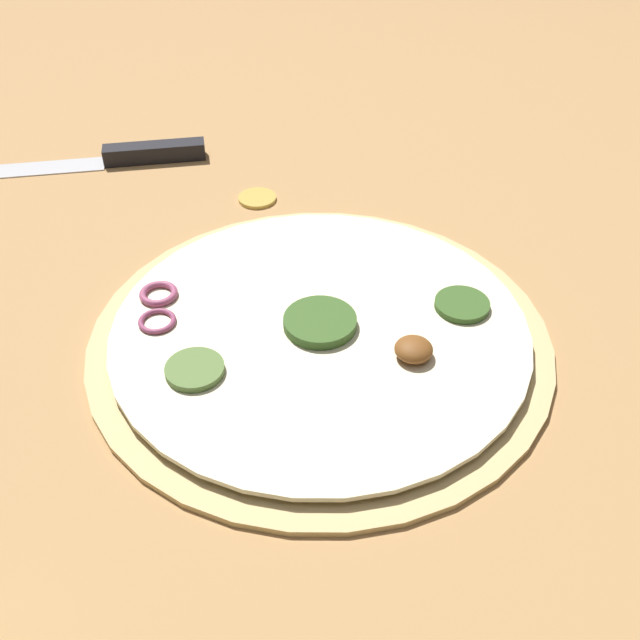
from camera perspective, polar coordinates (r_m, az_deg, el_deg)
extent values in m
plane|color=tan|center=(0.57, 0.00, -1.53)|extent=(3.00, 3.00, 0.00)
cylinder|color=#D6B77A|center=(0.57, 0.00, -1.16)|extent=(0.35, 0.35, 0.01)
cylinder|color=#EFE5C1|center=(0.56, 0.00, -0.63)|extent=(0.31, 0.31, 0.00)
cylinder|color=#385B23|center=(0.56, -0.10, -0.07)|extent=(0.05, 0.05, 0.01)
cylinder|color=#567538|center=(0.53, -9.52, -3.74)|extent=(0.04, 0.04, 0.01)
cylinder|color=#385B23|center=(0.59, 10.77, 1.16)|extent=(0.04, 0.04, 0.01)
torus|color=#A34C70|center=(0.60, -12.20, 1.98)|extent=(0.03, 0.03, 0.01)
ellipsoid|color=brown|center=(0.53, 7.15, -2.23)|extent=(0.03, 0.03, 0.01)
torus|color=#934266|center=(0.57, -12.30, -0.08)|extent=(0.03, 0.03, 0.00)
cube|color=black|center=(0.82, -12.49, 12.37)|extent=(0.03, 0.11, 0.02)
cylinder|color=gold|center=(0.74, -4.57, 9.38)|extent=(0.04, 0.04, 0.01)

